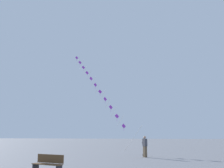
# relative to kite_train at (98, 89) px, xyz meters

# --- Properties ---
(ground_plane) EXTENTS (160.00, 160.00, 0.00)m
(ground_plane) POSITION_rel_kite_train_xyz_m (7.19, -8.65, -7.26)
(ground_plane) COLOR gray
(kite_train) EXTENTS (10.15, 12.29, 13.35)m
(kite_train) POSITION_rel_kite_train_xyz_m (0.00, 0.00, 0.00)
(kite_train) COLOR brown
(kite_train) RESTS_ON ground_plane
(kite_flyer) EXTENTS (0.49, 0.59, 1.71)m
(kite_flyer) POSITION_rel_kite_train_xyz_m (5.65, -7.86, -6.36)
(kite_flyer) COLOR brown
(kite_flyer) RESTS_ON ground_plane
(park_bench) EXTENTS (1.66, 0.92, 0.89)m
(park_bench) POSITION_rel_kite_train_xyz_m (1.20, -17.14, -6.81)
(park_bench) COLOR brown
(park_bench) RESTS_ON ground_plane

